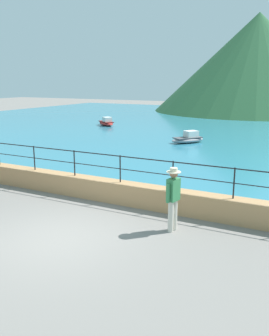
% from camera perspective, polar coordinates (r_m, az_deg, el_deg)
% --- Properties ---
extents(ground_plane, '(120.00, 120.00, 0.00)m').
position_cam_1_polar(ground_plane, '(9.74, -11.75, -10.70)').
color(ground_plane, slate).
extents(promenade_wall, '(20.00, 0.56, 0.70)m').
position_cam_1_polar(promenade_wall, '(12.08, -2.22, -3.82)').
color(promenade_wall, tan).
rests_on(promenade_wall, ground).
extents(railing, '(18.44, 0.04, 0.90)m').
position_cam_1_polar(railing, '(11.83, -2.26, 0.69)').
color(railing, black).
rests_on(railing, promenade_wall).
extents(lake_water, '(64.00, 44.32, 0.06)m').
position_cam_1_polar(lake_water, '(33.37, 17.59, 6.18)').
color(lake_water, teal).
rests_on(lake_water, ground).
extents(hill_main, '(25.56, 25.56, 12.14)m').
position_cam_1_polar(hill_main, '(50.35, 18.52, 15.30)').
color(hill_main, '#285633').
rests_on(hill_main, ground).
extents(person_walking, '(0.38, 0.56, 1.75)m').
position_cam_1_polar(person_walking, '(9.70, 6.07, -4.41)').
color(person_walking, beige).
rests_on(person_walking, ground).
extents(boat_1, '(2.39, 2.09, 0.76)m').
position_cam_1_polar(boat_1, '(32.54, -4.44, 7.12)').
color(boat_1, red).
rests_on(boat_1, lake_water).
extents(boat_2, '(2.08, 2.39, 0.76)m').
position_cam_1_polar(boat_2, '(23.62, 8.41, 4.58)').
color(boat_2, gray).
rests_on(boat_2, lake_water).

